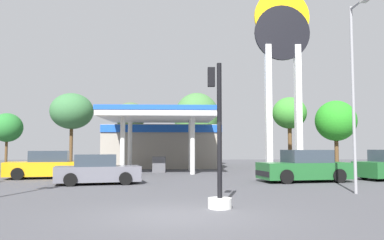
# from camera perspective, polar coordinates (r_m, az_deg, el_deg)

# --- Properties ---
(ground_plane) EXTENTS (90.00, 90.00, 0.00)m
(ground_plane) POSITION_cam_1_polar(r_m,az_deg,el_deg) (10.39, -1.90, -13.78)
(ground_plane) COLOR #47474C
(ground_plane) RESTS_ON ground
(gas_station) EXTENTS (9.74, 12.91, 4.36)m
(gas_station) POSITION_cam_1_polar(r_m,az_deg,el_deg) (32.94, -4.37, -3.29)
(gas_station) COLOR gray
(gas_station) RESTS_ON ground
(station_pole_sign) EXTENTS (3.89, 0.56, 12.89)m
(station_pole_sign) POSITION_cam_1_polar(r_m,az_deg,el_deg) (28.37, 13.08, 9.22)
(station_pole_sign) COLOR white
(station_pole_sign) RESTS_ON ground
(car_0) EXTENTS (4.25, 2.52, 1.42)m
(car_0) POSITION_cam_1_polar(r_m,az_deg,el_deg) (19.34, -13.66, -7.19)
(car_0) COLOR black
(car_0) RESTS_ON ground
(car_1) EXTENTS (4.61, 2.61, 1.56)m
(car_1) POSITION_cam_1_polar(r_m,az_deg,el_deg) (23.76, -20.45, -6.29)
(car_1) COLOR black
(car_1) RESTS_ON ground
(car_3) EXTENTS (4.79, 2.63, 1.63)m
(car_3) POSITION_cam_1_polar(r_m,az_deg,el_deg) (20.90, 16.10, -6.65)
(car_3) COLOR black
(car_3) RESTS_ON ground
(traffic_signal_0) EXTENTS (0.69, 0.70, 4.24)m
(traffic_signal_0) POSITION_cam_1_polar(r_m,az_deg,el_deg) (11.44, 3.90, -6.37)
(traffic_signal_0) COLOR silver
(traffic_signal_0) RESTS_ON ground
(tree_0) EXTENTS (2.95, 2.95, 5.05)m
(tree_0) POSITION_cam_1_polar(r_m,az_deg,el_deg) (41.87, -25.42, -1.02)
(tree_0) COLOR brown
(tree_0) RESTS_ON ground
(tree_1) EXTENTS (4.27, 4.27, 7.16)m
(tree_1) POSITION_cam_1_polar(r_m,az_deg,el_deg) (40.88, -17.16, 1.22)
(tree_1) COLOR brown
(tree_1) RESTS_ON ground
(tree_2) EXTENTS (3.08, 3.08, 6.14)m
(tree_2) POSITION_cam_1_polar(r_m,az_deg,el_deg) (38.67, -8.99, 0.56)
(tree_2) COLOR brown
(tree_2) RESTS_ON ground
(tree_3) EXTENTS (4.35, 4.35, 6.99)m
(tree_3) POSITION_cam_1_polar(r_m,az_deg,el_deg) (37.56, 0.70, 0.40)
(tree_3) COLOR brown
(tree_3) RESTS_ON ground
(tree_4) EXTENTS (3.37, 3.37, 6.72)m
(tree_4) POSITION_cam_1_polar(r_m,az_deg,el_deg) (40.01, 14.05, 0.93)
(tree_4) COLOR brown
(tree_4) RESTS_ON ground
(tree_5) EXTENTS (4.00, 4.00, 6.36)m
(tree_5) POSITION_cam_1_polar(r_m,az_deg,el_deg) (41.04, 20.28, -0.13)
(tree_5) COLOR brown
(tree_5) RESTS_ON ground
(corner_streetlamp) EXTENTS (0.24, 1.48, 7.27)m
(corner_streetlamp) POSITION_cam_1_polar(r_m,az_deg,el_deg) (16.22, 22.73, 5.48)
(corner_streetlamp) COLOR gray
(corner_streetlamp) RESTS_ON ground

